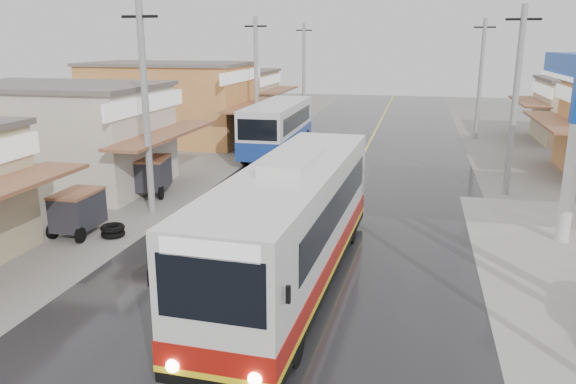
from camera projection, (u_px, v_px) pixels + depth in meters
name	position (u px, v px, depth m)	size (l,w,h in m)	color
ground	(262.00, 353.00, 12.21)	(120.00, 120.00, 0.00)	slate
road	(348.00, 185.00, 26.32)	(12.00, 90.00, 0.02)	black
centre_line	(348.00, 185.00, 26.31)	(0.15, 90.00, 0.01)	#D8CC4C
shopfronts_left	(127.00, 159.00, 31.96)	(11.00, 44.00, 5.20)	tan
utility_poles_left	(214.00, 173.00, 28.78)	(1.60, 50.00, 8.00)	gray
utility_poles_right	(505.00, 194.00, 24.80)	(1.60, 36.00, 8.00)	gray
coach_bus	(293.00, 223.00, 15.33)	(3.00, 11.62, 3.60)	silver
second_bus	(278.00, 127.00, 33.08)	(2.55, 9.08, 3.01)	silver
cyclist	(235.00, 218.00, 19.20)	(0.83, 2.01, 2.12)	black
tricycle_near	(77.00, 210.00, 19.47)	(1.33, 2.01, 1.53)	#26262D
tricycle_far	(152.00, 173.00, 24.56)	(1.77, 2.19, 1.65)	#26262D
tyre_stack	(113.00, 231.00, 19.39)	(0.82, 0.82, 0.42)	black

